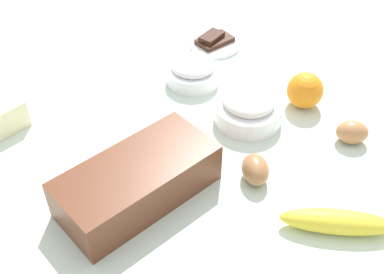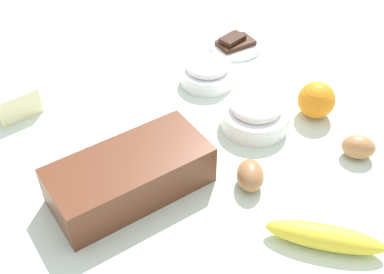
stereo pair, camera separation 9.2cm
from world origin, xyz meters
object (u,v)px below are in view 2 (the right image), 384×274
object	(u,v)px
loaf_pan	(130,175)
sugar_bowl	(207,72)
butter_block	(15,101)
banana	(325,237)
egg_near_butter	(358,147)
chocolate_plate	(235,45)
flour_bowl	(255,113)
orange_fruit	(316,100)
egg_beside_bowl	(250,175)

from	to	relation	value
loaf_pan	sugar_bowl	bearing A→B (deg)	-147.19
sugar_bowl	butter_block	xyz separation A→B (m)	(0.41, -0.10, 0.00)
sugar_bowl	banana	world-z (taller)	sugar_bowl
banana	butter_block	bearing A→B (deg)	-59.12
egg_near_butter	chocolate_plate	bearing A→B (deg)	-90.99
flour_bowl	butter_block	size ratio (longest dim) A/B	1.57
banana	orange_fruit	bearing A→B (deg)	-127.05
egg_near_butter	egg_beside_bowl	bearing A→B (deg)	-9.52
butter_block	orange_fruit	bearing A→B (deg)	150.38
egg_near_butter	loaf_pan	bearing A→B (deg)	-17.07
sugar_bowl	butter_block	world-z (taller)	sugar_bowl
banana	butter_block	xyz separation A→B (m)	(0.35, -0.58, 0.01)
orange_fruit	sugar_bowl	bearing A→B (deg)	-56.72
orange_fruit	egg_beside_bowl	distance (m)	0.26
egg_beside_bowl	egg_near_butter	bearing A→B (deg)	170.48
loaf_pan	banana	distance (m)	0.34
loaf_pan	egg_near_butter	xyz separation A→B (m)	(-0.42, 0.13, -0.02)
orange_fruit	loaf_pan	bearing A→B (deg)	1.51
orange_fruit	chocolate_plate	world-z (taller)	orange_fruit
loaf_pan	flour_bowl	bearing A→B (deg)	-176.57
egg_beside_bowl	chocolate_plate	xyz separation A→B (m)	(-0.23, -0.41, -0.01)
flour_bowl	orange_fruit	xyz separation A→B (m)	(-0.13, 0.03, 0.01)
flour_bowl	banana	size ratio (longest dim) A/B	0.74
egg_beside_bowl	chocolate_plate	size ratio (longest dim) A/B	0.52
banana	chocolate_plate	distance (m)	0.61
loaf_pan	egg_near_butter	size ratio (longest dim) A/B	4.57
banana	egg_beside_bowl	bearing A→B (deg)	-79.53
orange_fruit	egg_beside_bowl	size ratio (longest dim) A/B	1.14
butter_block	chocolate_plate	world-z (taller)	butter_block
flour_bowl	sugar_bowl	size ratio (longest dim) A/B	1.16
loaf_pan	banana	size ratio (longest dim) A/B	1.53
egg_near_butter	egg_beside_bowl	size ratio (longest dim) A/B	0.94
loaf_pan	sugar_bowl	size ratio (longest dim) A/B	2.38
sugar_bowl	egg_near_butter	xyz separation A→B (m)	(-0.13, 0.35, -0.01)
orange_fruit	egg_near_butter	xyz separation A→B (m)	(0.01, 0.14, -0.02)
loaf_pan	orange_fruit	bearing A→B (deg)	176.35
flour_bowl	chocolate_plate	xyz separation A→B (m)	(-0.13, -0.27, -0.02)
loaf_pan	egg_beside_bowl	size ratio (longest dim) A/B	4.28
orange_fruit	butter_block	world-z (taller)	orange_fruit
butter_block	chocolate_plate	bearing A→B (deg)	179.21
banana	orange_fruit	size ratio (longest dim) A/B	2.45
loaf_pan	butter_block	distance (m)	0.35
flour_bowl	orange_fruit	bearing A→B (deg)	165.67
flour_bowl	egg_beside_bowl	bearing A→B (deg)	52.71
butter_block	egg_beside_bowl	world-z (taller)	butter_block
flour_bowl	egg_near_butter	size ratio (longest dim) A/B	2.22
orange_fruit	egg_near_butter	bearing A→B (deg)	85.91
sugar_bowl	banana	size ratio (longest dim) A/B	0.64
flour_bowl	chocolate_plate	size ratio (longest dim) A/B	1.09
egg_near_butter	orange_fruit	bearing A→B (deg)	-94.09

